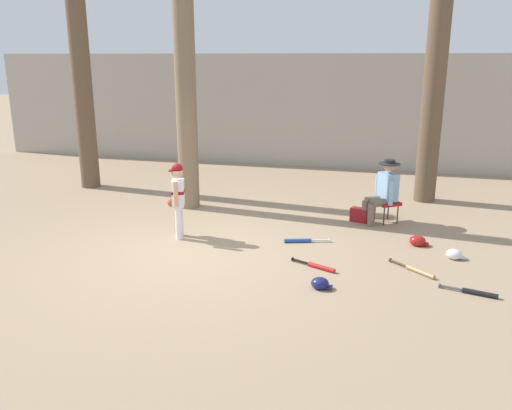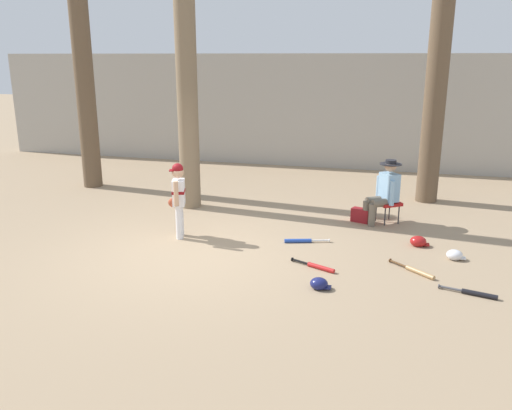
% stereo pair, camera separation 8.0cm
% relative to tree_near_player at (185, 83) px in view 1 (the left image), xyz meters
% --- Properties ---
extents(ground_plane, '(60.00, 60.00, 0.00)m').
position_rel_tree_near_player_xyz_m(ground_plane, '(1.06, -2.63, -2.52)').
color(ground_plane, '#9E8466').
extents(concrete_back_wall, '(18.00, 0.36, 3.10)m').
position_rel_tree_near_player_xyz_m(concrete_back_wall, '(1.06, 4.87, -0.97)').
color(concrete_back_wall, '#ADA89E').
rests_on(concrete_back_wall, ground).
extents(tree_near_player, '(0.55, 0.55, 5.57)m').
position_rel_tree_near_player_xyz_m(tree_near_player, '(0.00, 0.00, 0.00)').
color(tree_near_player, '#7F6B51').
rests_on(tree_near_player, ground).
extents(tree_behind_spectator, '(0.63, 0.63, 5.45)m').
position_rel_tree_near_player_xyz_m(tree_behind_spectator, '(4.77, 1.74, -0.10)').
color(tree_behind_spectator, brown).
rests_on(tree_behind_spectator, ground).
extents(young_ballplayer, '(0.44, 0.56, 1.31)m').
position_rel_tree_near_player_xyz_m(young_ballplayer, '(0.53, -1.85, -1.77)').
color(young_ballplayer, white).
rests_on(young_ballplayer, ground).
extents(folding_stool, '(0.56, 0.56, 0.41)m').
position_rel_tree_near_player_xyz_m(folding_stool, '(3.99, -0.07, -2.15)').
color(folding_stool, red).
rests_on(folding_stool, ground).
extents(seated_spectator, '(0.65, 0.60, 1.20)m').
position_rel_tree_near_player_xyz_m(seated_spectator, '(3.91, -0.12, -1.88)').
color(seated_spectator, '#6B6051').
rests_on(seated_spectator, ground).
extents(handbag_beside_stool, '(0.38, 0.28, 0.26)m').
position_rel_tree_near_player_xyz_m(handbag_beside_stool, '(3.51, -0.16, -2.39)').
color(handbag_beside_stool, maroon).
rests_on(handbag_beside_stool, ground).
extents(tree_far_left, '(0.65, 0.65, 6.46)m').
position_rel_tree_near_player_xyz_m(tree_far_left, '(-2.96, 1.07, 0.39)').
color(tree_far_left, brown).
rests_on(tree_far_left, ground).
extents(bat_wood_tan, '(0.66, 0.58, 0.07)m').
position_rel_tree_near_player_xyz_m(bat_wood_tan, '(4.48, -2.44, -2.48)').
color(bat_wood_tan, tan).
rests_on(bat_wood_tan, ground).
extents(bat_red_barrel, '(0.71, 0.37, 0.07)m').
position_rel_tree_near_player_xyz_m(bat_red_barrel, '(3.07, -2.65, -2.48)').
color(bat_red_barrel, red).
rests_on(bat_red_barrel, ground).
extents(bat_black_composite, '(0.74, 0.24, 0.07)m').
position_rel_tree_near_player_xyz_m(bat_black_composite, '(5.20, -3.01, -2.48)').
color(bat_black_composite, black).
rests_on(bat_black_composite, ground).
extents(bat_blue_youth, '(0.75, 0.28, 0.07)m').
position_rel_tree_near_player_xyz_m(bat_blue_youth, '(2.63, -1.59, -2.48)').
color(bat_blue_youth, '#2347AD').
rests_on(bat_blue_youth, ground).
extents(batting_helmet_white, '(0.29, 0.22, 0.17)m').
position_rel_tree_near_player_xyz_m(batting_helmet_white, '(5.06, -1.73, -2.45)').
color(batting_helmet_white, silver).
rests_on(batting_helmet_white, ground).
extents(batting_helmet_red, '(0.31, 0.24, 0.18)m').
position_rel_tree_near_player_xyz_m(batting_helmet_red, '(4.53, -1.24, -2.44)').
color(batting_helmet_red, '#A81919').
rests_on(batting_helmet_red, ground).
extents(batting_helmet_navy, '(0.29, 0.22, 0.17)m').
position_rel_tree_near_player_xyz_m(batting_helmet_navy, '(3.19, -3.33, -2.45)').
color(batting_helmet_navy, navy).
rests_on(batting_helmet_navy, ground).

